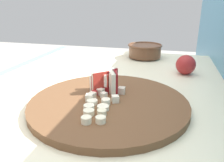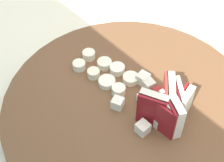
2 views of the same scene
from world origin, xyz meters
name	(u,v)px [view 2 (image 2 of 2)]	position (x,y,z in m)	size (l,w,h in m)	color
cutting_board	(130,106)	(0.11, 0.07, 0.92)	(0.43, 0.43, 0.02)	brown
apple_wedge_fan	(168,108)	(0.05, 0.05, 0.96)	(0.08, 0.09, 0.06)	maroon
apple_dice_pile	(147,102)	(0.09, 0.05, 0.94)	(0.10, 0.09, 0.02)	beige
banana_slice_rows	(106,72)	(0.18, 0.06, 0.94)	(0.12, 0.07, 0.02)	white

